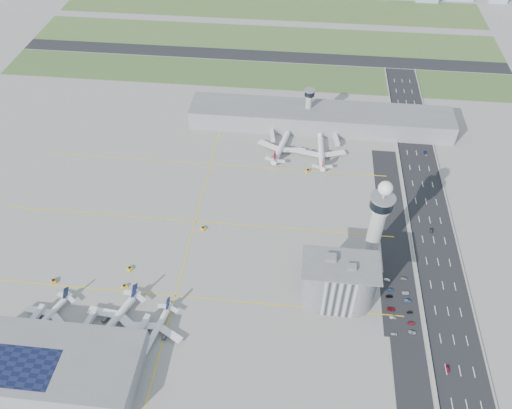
# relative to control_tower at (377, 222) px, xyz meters

# --- Properties ---
(ground) EXTENTS (1000.00, 1000.00, 0.00)m
(ground) POSITION_rel_control_tower_xyz_m (-72.00, -8.00, -35.04)
(ground) COLOR #99968E
(grass_strip_0) EXTENTS (480.00, 50.00, 0.08)m
(grass_strip_0) POSITION_rel_control_tower_xyz_m (-92.00, 217.00, -35.00)
(grass_strip_0) COLOR #3A5628
(grass_strip_0) RESTS_ON ground
(grass_strip_1) EXTENTS (480.00, 60.00, 0.08)m
(grass_strip_1) POSITION_rel_control_tower_xyz_m (-92.00, 292.00, -35.00)
(grass_strip_1) COLOR #4D6B32
(grass_strip_1) RESTS_ON ground
(grass_strip_2) EXTENTS (480.00, 70.00, 0.08)m
(grass_strip_2) POSITION_rel_control_tower_xyz_m (-92.00, 372.00, -35.00)
(grass_strip_2) COLOR #435729
(grass_strip_2) RESTS_ON ground
(runway) EXTENTS (480.00, 22.00, 0.10)m
(runway) POSITION_rel_control_tower_xyz_m (-92.00, 254.00, -34.98)
(runway) COLOR black
(runway) RESTS_ON ground
(highway) EXTENTS (28.00, 500.00, 0.10)m
(highway) POSITION_rel_control_tower_xyz_m (43.00, -8.00, -34.99)
(highway) COLOR black
(highway) RESTS_ON ground
(barrier_left) EXTENTS (0.60, 500.00, 1.20)m
(barrier_left) POSITION_rel_control_tower_xyz_m (29.00, -8.00, -34.44)
(barrier_left) COLOR #9E9E99
(barrier_left) RESTS_ON ground
(barrier_right) EXTENTS (0.60, 500.00, 1.20)m
(barrier_right) POSITION_rel_control_tower_xyz_m (57.00, -8.00, -34.44)
(barrier_right) COLOR #9E9E99
(barrier_right) RESTS_ON ground
(landside_road) EXTENTS (18.00, 260.00, 0.08)m
(landside_road) POSITION_rel_control_tower_xyz_m (18.00, -18.00, -35.00)
(landside_road) COLOR black
(landside_road) RESTS_ON ground
(parking_lot) EXTENTS (20.00, 44.00, 0.10)m
(parking_lot) POSITION_rel_control_tower_xyz_m (16.00, -30.00, -34.99)
(parking_lot) COLOR black
(parking_lot) RESTS_ON ground
(taxiway_line_h_0) EXTENTS (260.00, 0.60, 0.01)m
(taxiway_line_h_0) POSITION_rel_control_tower_xyz_m (-112.00, -38.00, -35.04)
(taxiway_line_h_0) COLOR yellow
(taxiway_line_h_0) RESTS_ON ground
(taxiway_line_h_1) EXTENTS (260.00, 0.60, 0.01)m
(taxiway_line_h_1) POSITION_rel_control_tower_xyz_m (-112.00, 22.00, -35.04)
(taxiway_line_h_1) COLOR yellow
(taxiway_line_h_1) RESTS_ON ground
(taxiway_line_h_2) EXTENTS (260.00, 0.60, 0.01)m
(taxiway_line_h_2) POSITION_rel_control_tower_xyz_m (-112.00, 82.00, -35.04)
(taxiway_line_h_2) COLOR yellow
(taxiway_line_h_2) RESTS_ON ground
(taxiway_line_v) EXTENTS (0.60, 260.00, 0.01)m
(taxiway_line_v) POSITION_rel_control_tower_xyz_m (-112.00, 22.00, -35.04)
(taxiway_line_v) COLOR yellow
(taxiway_line_v) RESTS_ON ground
(control_tower) EXTENTS (14.00, 14.00, 64.50)m
(control_tower) POSITION_rel_control_tower_xyz_m (0.00, 0.00, 0.00)
(control_tower) COLOR #ADAAA5
(control_tower) RESTS_ON ground
(secondary_tower) EXTENTS (8.60, 8.60, 31.90)m
(secondary_tower) POSITION_rel_control_tower_xyz_m (-42.00, 142.00, -16.24)
(secondary_tower) COLOR #ADAAA5
(secondary_tower) RESTS_ON ground
(admin_building) EXTENTS (42.00, 24.00, 33.50)m
(admin_building) POSITION_rel_control_tower_xyz_m (-20.01, -30.00, -19.74)
(admin_building) COLOR #B2B2B7
(admin_building) RESTS_ON ground
(terminal_pier) EXTENTS (210.00, 32.00, 15.80)m
(terminal_pier) POSITION_rel_control_tower_xyz_m (-32.00, 140.00, -27.14)
(terminal_pier) COLOR gray
(terminal_pier) RESTS_ON ground
(near_terminal) EXTENTS (84.00, 42.00, 13.00)m
(near_terminal) POSITION_rel_control_tower_xyz_m (-160.07, -90.02, -28.62)
(near_terminal) COLOR gray
(near_terminal) RESTS_ON ground
(airplane_near_a) EXTENTS (42.21, 45.18, 10.14)m
(airplane_near_a) POSITION_rel_control_tower_xyz_m (-178.17, -61.90, -29.97)
(airplane_near_a) COLOR white
(airplane_near_a) RESTS_ON ground
(airplane_near_b) EXTENTS (49.64, 53.32, 12.05)m
(airplane_near_b) POSITION_rel_control_tower_xyz_m (-140.41, -59.94, -29.02)
(airplane_near_b) COLOR white
(airplane_near_b) RESTS_ON ground
(airplane_near_c) EXTENTS (38.30, 42.48, 10.25)m
(airplane_near_c) POSITION_rel_control_tower_xyz_m (-116.51, -63.80, -29.91)
(airplane_near_c) COLOR white
(airplane_near_c) RESTS_ON ground
(airplane_far_a) EXTENTS (46.77, 52.03, 12.65)m
(airplane_far_a) POSITION_rel_control_tower_xyz_m (-60.43, 105.75, -28.72)
(airplane_far_a) COLOR white
(airplane_far_a) RESTS_ON ground
(airplane_far_b) EXTENTS (40.07, 46.34, 12.41)m
(airplane_far_b) POSITION_rel_control_tower_xyz_m (-30.15, 102.11, -28.84)
(airplane_far_b) COLOR white
(airplane_far_b) RESTS_ON ground
(jet_bridge_near_0) EXTENTS (5.39, 14.31, 5.70)m
(jet_bridge_near_0) POSITION_rel_control_tower_xyz_m (-185.00, -69.00, -32.19)
(jet_bridge_near_0) COLOR silver
(jet_bridge_near_0) RESTS_ON ground
(jet_bridge_near_1) EXTENTS (5.39, 14.31, 5.70)m
(jet_bridge_near_1) POSITION_rel_control_tower_xyz_m (-155.00, -69.00, -32.19)
(jet_bridge_near_1) COLOR silver
(jet_bridge_near_1) RESTS_ON ground
(jet_bridge_near_2) EXTENTS (5.39, 14.31, 5.70)m
(jet_bridge_near_2) POSITION_rel_control_tower_xyz_m (-125.00, -69.00, -32.19)
(jet_bridge_near_2) COLOR silver
(jet_bridge_near_2) RESTS_ON ground
(jet_bridge_far_0) EXTENTS (5.39, 14.31, 5.70)m
(jet_bridge_far_0) POSITION_rel_control_tower_xyz_m (-70.00, 124.00, -32.19)
(jet_bridge_far_0) COLOR silver
(jet_bridge_far_0) RESTS_ON ground
(jet_bridge_far_1) EXTENTS (5.39, 14.31, 5.70)m
(jet_bridge_far_1) POSITION_rel_control_tower_xyz_m (-20.00, 124.00, -32.19)
(jet_bridge_far_1) COLOR silver
(jet_bridge_far_1) RESTS_ON ground
(tug_0) EXTENTS (3.84, 4.33, 2.09)m
(tug_0) POSITION_rel_control_tower_xyz_m (-185.50, -35.88, -33.99)
(tug_0) COLOR orange
(tug_0) RESTS_ON ground
(tug_1) EXTENTS (4.03, 3.86, 1.94)m
(tug_1) POSITION_rel_control_tower_xyz_m (-143.61, -21.89, -34.07)
(tug_1) COLOR #DAC101
(tug_1) RESTS_ON ground
(tug_2) EXTENTS (3.94, 3.74, 1.89)m
(tug_2) POSITION_rel_control_tower_xyz_m (-142.89, -35.10, -34.10)
(tug_2) COLOR yellow
(tug_2) RESTS_ON ground
(tug_3) EXTENTS (3.91, 3.70, 1.87)m
(tug_3) POSITION_rel_control_tower_xyz_m (-105.55, 15.65, -34.10)
(tug_3) COLOR #F9A70A
(tug_3) RESTS_ON ground
(tug_4) EXTENTS (4.03, 3.98, 1.95)m
(tug_4) POSITION_rel_control_tower_xyz_m (-39.44, 81.26, -34.06)
(tug_4) COLOR orange
(tug_4) RESTS_ON ground
(tug_5) EXTENTS (3.43, 3.43, 1.67)m
(tug_5) POSITION_rel_control_tower_xyz_m (-44.07, 107.56, -34.21)
(tug_5) COLOR orange
(tug_5) RESTS_ON ground
(car_lot_0) EXTENTS (3.41, 1.70, 1.12)m
(car_lot_0) POSITION_rel_control_tower_xyz_m (11.40, -50.13, -34.48)
(car_lot_0) COLOR silver
(car_lot_0) RESTS_ON ground
(car_lot_1) EXTENTS (3.84, 1.80, 1.22)m
(car_lot_1) POSITION_rel_control_tower_xyz_m (11.75, -39.75, -34.43)
(car_lot_1) COLOR #989898
(car_lot_1) RESTS_ON ground
(car_lot_2) EXTENTS (4.58, 2.37, 1.23)m
(car_lot_2) POSITION_rel_control_tower_xyz_m (11.22, -34.41, -34.42)
(car_lot_2) COLOR maroon
(car_lot_2) RESTS_ON ground
(car_lot_3) EXTENTS (4.20, 2.15, 1.16)m
(car_lot_3) POSITION_rel_control_tower_xyz_m (10.99, -25.56, -34.46)
(car_lot_3) COLOR black
(car_lot_3) RESTS_ON ground
(car_lot_4) EXTENTS (3.85, 1.62, 1.30)m
(car_lot_4) POSITION_rel_control_tower_xyz_m (11.92, -20.85, -34.39)
(car_lot_4) COLOR navy
(car_lot_4) RESTS_ON ground
(car_lot_5) EXTENTS (3.61, 1.77, 1.14)m
(car_lot_5) POSITION_rel_control_tower_xyz_m (10.57, -13.64, -34.47)
(car_lot_5) COLOR white
(car_lot_5) RESTS_ON ground
(car_lot_6) EXTENTS (4.35, 2.49, 1.14)m
(car_lot_6) POSITION_rel_control_tower_xyz_m (21.31, -48.13, -34.47)
(car_lot_6) COLOR #A4A5A9
(car_lot_6) RESTS_ON ground
(car_lot_7) EXTENTS (4.14, 2.05, 1.16)m
(car_lot_7) POSITION_rel_control_tower_xyz_m (21.48, -42.40, -34.46)
(car_lot_7) COLOR maroon
(car_lot_7) RESTS_ON ground
(car_lot_8) EXTENTS (3.39, 1.80, 1.10)m
(car_lot_8) POSITION_rel_control_tower_xyz_m (21.48, -35.30, -34.49)
(car_lot_8) COLOR black
(car_lot_8) RESTS_ON ground
(car_lot_9) EXTENTS (3.92, 1.43, 1.28)m
(car_lot_9) POSITION_rel_control_tower_xyz_m (21.18, -27.54, -34.40)
(car_lot_9) COLOR navy
(car_lot_9) RESTS_ON ground
(car_lot_10) EXTENTS (4.31, 2.50, 1.13)m
(car_lot_10) POSITION_rel_control_tower_xyz_m (20.56, -22.08, -34.48)
(car_lot_10) COLOR silver
(car_lot_10) RESTS_ON ground
(car_lot_11) EXTENTS (4.21, 1.99, 1.19)m
(car_lot_11) POSITION_rel_control_tower_xyz_m (20.53, -11.79, -34.45)
(car_lot_11) COLOR gray
(car_lot_11) RESTS_ON ground
(car_hw_0) EXTENTS (1.62, 3.81, 1.29)m
(car_hw_0) POSITION_rel_control_tower_xyz_m (36.88, -67.76, -34.40)
(car_hw_0) COLOR maroon
(car_hw_0) RESTS_ON ground
(car_hw_1) EXTENTS (1.43, 3.83, 1.25)m
(car_hw_1) POSITION_rel_control_tower_xyz_m (42.66, 29.87, -34.42)
(car_hw_1) COLOR black
(car_hw_1) RESTS_ON ground
(car_hw_2) EXTENTS (1.98, 4.14, 1.14)m
(car_hw_2) POSITION_rel_control_tower_xyz_m (49.66, 112.76, -34.47)
(car_hw_2) COLOR navy
(car_hw_2) RESTS_ON ground
(car_hw_4) EXTENTS (1.57, 3.53, 1.18)m
(car_hw_4) POSITION_rel_control_tower_xyz_m (35.67, 170.22, -34.45)
(car_hw_4) COLOR gray
(car_hw_4) RESTS_ON ground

